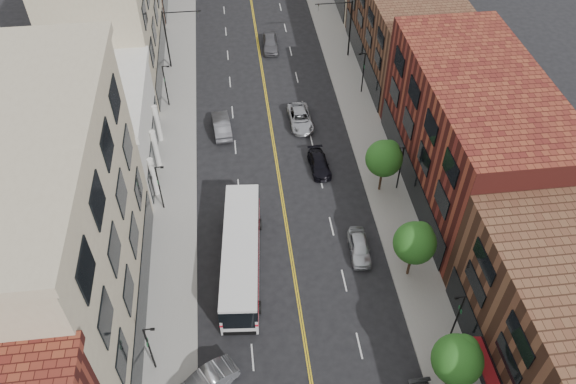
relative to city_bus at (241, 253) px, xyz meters
name	(u,v)px	position (x,y,z in m)	size (l,w,h in m)	color
sidewalk_left	(177,133)	(-5.78, 18.69, -1.88)	(4.00, 110.00, 0.15)	gray
sidewalk_right	(362,119)	(14.22, 18.69, -1.88)	(4.00, 110.00, 0.15)	gray
bldg_l_tanoffice	(46,243)	(-12.78, -3.31, 7.04)	(10.00, 22.00, 18.00)	tan
bldg_l_white	(97,132)	(-12.78, 14.69, 2.04)	(10.00, 14.00, 8.00)	silver
bldg_l_far_a	(104,0)	(-12.78, 31.69, 7.04)	(10.00, 20.00, 18.00)	tan
bldg_r_mid	(471,135)	(21.22, 7.69, 4.04)	(10.00, 22.00, 12.00)	#5A1C17
bldg_r_far_a	(406,29)	(21.22, 28.69, 3.04)	(10.00, 20.00, 10.00)	brown
tree_r_1	(458,358)	(13.61, -12.24, 2.17)	(3.40, 3.40, 5.59)	black
tree_r_2	(416,241)	(13.61, -2.24, 2.17)	(3.40, 3.40, 5.59)	black
tree_r_3	(385,157)	(13.61, 7.76, 2.17)	(3.40, 3.40, 5.59)	black
lamp_l_1	(150,347)	(-6.73, -8.31, 1.01)	(0.81, 0.55, 5.05)	black
lamp_l_2	(160,185)	(-6.73, 7.69, 1.01)	(0.81, 0.55, 5.05)	black
lamp_l_3	(166,84)	(-6.73, 23.69, 1.01)	(0.81, 0.55, 5.05)	black
lamp_r_1	(458,314)	(15.18, -8.31, 1.01)	(0.81, 0.55, 5.05)	black
lamp_r_2	(400,166)	(15.18, 7.69, 1.01)	(0.81, 0.55, 5.05)	black
lamp_r_3	(363,71)	(15.18, 23.69, 1.01)	(0.81, 0.55, 5.05)	black
signal_mast_left	(172,33)	(-6.04, 31.69, 2.69)	(4.49, 0.18, 7.20)	black
signal_mast_right	(345,22)	(14.49, 31.69, 2.69)	(4.49, 0.18, 7.20)	black
city_bus	(241,253)	(0.00, 0.00, 0.00)	(4.01, 13.28, 3.36)	silver
car_angle_b	(205,382)	(-3.18, -10.27, -1.17)	(1.66, 4.76, 1.57)	#A9ACB1
car_parked_far	(359,247)	(10.02, 0.43, -1.23)	(1.72, 4.28, 1.46)	#B4B7BC
car_lane_behind	(222,125)	(-1.02, 18.45, -1.13)	(1.75, 5.02, 1.65)	#4E4E53
car_lane_a	(319,164)	(8.31, 11.38, -1.32)	(1.78, 4.38, 1.27)	black
car_lane_b	(300,118)	(7.42, 18.77, -1.22)	(2.43, 5.27, 1.46)	#A7A8AF
car_lane_c	(270,43)	(5.72, 34.59, -1.13)	(1.94, 4.82, 1.64)	#57565C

